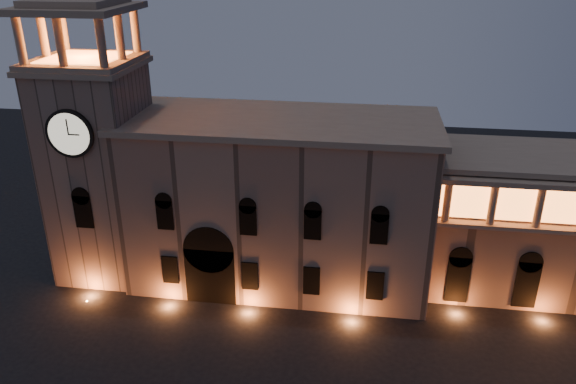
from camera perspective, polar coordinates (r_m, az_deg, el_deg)
name	(u,v)px	position (r m, az deg, el deg)	size (l,w,h in m)	color
government_building	(279,202)	(57.25, -0.94, -1.01)	(30.80, 12.80, 17.60)	#896C5A
clock_tower	(99,162)	(60.50, -18.64, 2.92)	(9.80, 9.80, 32.40)	#896C5A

